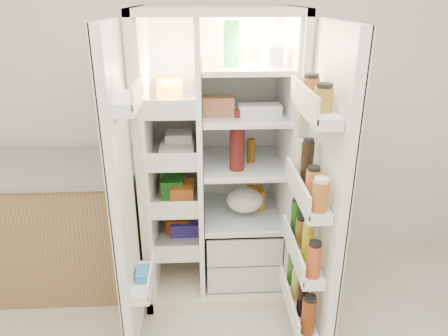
{
  "coord_description": "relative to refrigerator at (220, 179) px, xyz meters",
  "views": [
    {
      "loc": [
        -0.06,
        -0.88,
        1.86
      ],
      "look_at": [
        0.05,
        1.25,
        0.99
      ],
      "focal_mm": 34.0,
      "sensor_mm": 36.0,
      "label": 1
    }
  ],
  "objects": [
    {
      "name": "wall_back",
      "position": [
        -0.05,
        0.35,
        0.61
      ],
      "size": [
        4.0,
        0.02,
        2.7
      ],
      "primitive_type": "cube",
      "color": "silver",
      "rests_on": "floor"
    },
    {
      "name": "refrigerator",
      "position": [
        0.0,
        0.0,
        0.0
      ],
      "size": [
        0.92,
        0.7,
        1.8
      ],
      "color": "beige",
      "rests_on": "floor"
    },
    {
      "name": "freezer_door",
      "position": [
        -0.52,
        -0.6,
        0.15
      ],
      "size": [
        0.15,
        0.4,
        1.72
      ],
      "color": "white",
      "rests_on": "floor"
    },
    {
      "name": "fridge_door",
      "position": [
        0.46,
        -0.69,
        0.13
      ],
      "size": [
        0.17,
        0.58,
        1.72
      ],
      "color": "white",
      "rests_on": "floor"
    },
    {
      "name": "kitchen_counter",
      "position": [
        -1.12,
        -0.01,
        -0.31
      ],
      "size": [
        1.19,
        0.64,
        0.87
      ],
      "color": "#936D49",
      "rests_on": "floor"
    }
  ]
}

